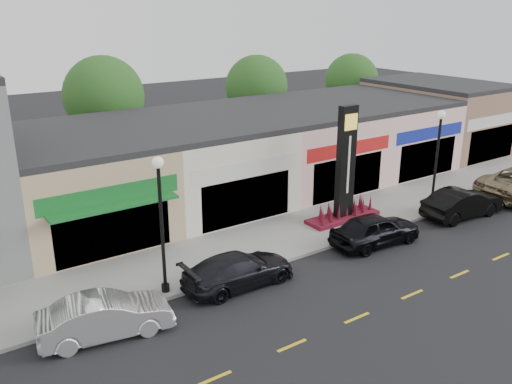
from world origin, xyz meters
TOP-DOWN VIEW (x-y plane):
  - ground at (0.00, 0.00)m, footprint 120.00×120.00m
  - sidewalk at (0.00, 4.35)m, footprint 52.00×4.30m
  - curb at (0.00, 2.10)m, footprint 52.00×0.20m
  - shop_beige at (-8.50, 11.46)m, footprint 7.00×10.85m
  - shop_cream at (-1.50, 11.47)m, footprint 7.00×10.01m
  - shop_pink_w at (5.50, 11.47)m, footprint 7.00×10.01m
  - shop_pink_e at (12.50, 11.47)m, footprint 7.00×10.01m
  - shop_tan at (19.50, 11.48)m, footprint 7.00×10.01m
  - tree_rear_west at (-4.00, 19.50)m, footprint 5.20×5.20m
  - tree_rear_mid at (8.00, 19.50)m, footprint 4.80×4.80m
  - tree_rear_east at (18.00, 19.50)m, footprint 4.60×4.60m
  - lamp_west_near at (-8.00, 2.50)m, footprint 0.44×0.44m
  - lamp_east_near at (8.00, 2.50)m, footprint 0.44×0.44m
  - pylon_sign at (3.00, 4.20)m, footprint 4.20×1.30m
  - car_white_van at (-10.89, 1.09)m, footprint 2.30×4.71m
  - car_dark_sedan at (-5.23, 1.49)m, footprint 1.95×4.78m
  - car_black_sedan at (2.23, 1.19)m, footprint 2.12×4.68m
  - car_black_conv at (8.72, 1.09)m, footprint 1.99×4.86m

SIDE VIEW (x-z plane):
  - ground at x=0.00m, z-range 0.00..0.00m
  - sidewalk at x=0.00m, z-range 0.00..0.15m
  - curb at x=0.00m, z-range 0.00..0.15m
  - car_dark_sedan at x=-5.23m, z-range 0.00..1.39m
  - car_white_van at x=-10.89m, z-range 0.00..1.49m
  - car_black_sedan at x=2.23m, z-range 0.00..1.56m
  - car_black_conv at x=8.72m, z-range 0.00..1.57m
  - pylon_sign at x=3.00m, z-range -0.73..5.27m
  - shop_cream at x=-1.50m, z-range 0.00..4.80m
  - shop_pink_w at x=5.50m, z-range 0.00..4.80m
  - shop_pink_e at x=12.50m, z-range 0.00..4.80m
  - shop_beige at x=-8.50m, z-range 0.00..4.80m
  - shop_tan at x=19.50m, z-range 0.00..5.30m
  - lamp_west_near at x=-8.00m, z-range 0.74..6.21m
  - lamp_east_near at x=8.00m, z-range 0.74..6.21m
  - tree_rear_east at x=18.00m, z-range 1.16..8.10m
  - tree_rear_mid at x=8.00m, z-range 1.24..8.53m
  - tree_rear_west at x=-4.00m, z-range 1.30..9.13m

